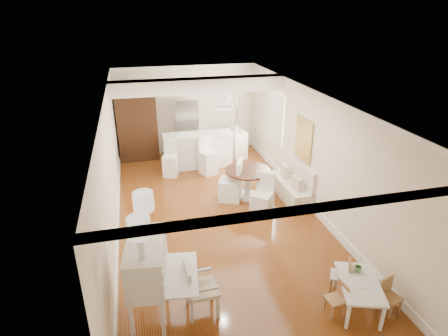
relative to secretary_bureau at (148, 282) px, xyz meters
name	(u,v)px	position (x,y,z in m)	size (l,w,h in m)	color
room	(216,131)	(1.74, 2.99, 1.29)	(9.00, 9.04, 2.82)	brown
secretary_bureau	(148,282)	(0.00, 0.00, 0.00)	(1.09, 1.11, 1.39)	white
gustavian_armchair	(202,288)	(0.80, -0.06, -0.24)	(0.53, 0.53, 0.92)	beige
kids_table	(358,295)	(3.24, -0.59, -0.44)	(0.60, 1.01, 0.50)	silver
kids_chair_a	(335,299)	(2.82, -0.61, -0.41)	(0.27, 0.27, 0.56)	#A97A4C
kids_chair_b	(340,275)	(3.16, -0.15, -0.38)	(0.30, 0.30, 0.63)	#986B45
kids_chair_c	(391,297)	(3.69, -0.79, -0.40)	(0.28, 0.28, 0.59)	#9D7247
banquette	(291,181)	(3.69, 3.16, -0.20)	(0.52, 1.60, 0.98)	silver
dining_table	(248,184)	(2.64, 3.45, -0.31)	(1.13, 1.13, 0.77)	#422215
slip_chair_near	(262,194)	(2.76, 2.70, -0.22)	(0.45, 0.47, 0.95)	white
slip_chair_far	(230,180)	(2.20, 3.48, -0.16)	(0.50, 0.52, 1.06)	white
breakfast_counter	(198,150)	(1.80, 5.76, -0.18)	(2.05, 0.65, 1.03)	white
bar_stool_left	(170,160)	(0.91, 5.26, -0.20)	(0.39, 0.39, 0.98)	white
bar_stool_right	(208,156)	(1.98, 5.15, -0.16)	(0.43, 0.43, 1.07)	white
pantry_cabinet	(137,123)	(0.10, 6.84, 0.46)	(1.20, 0.60, 2.30)	#381E11
fridge	(198,127)	(2.00, 6.81, 0.21)	(0.75, 0.65, 1.80)	silver
sideboard	(237,142)	(3.17, 6.35, -0.26)	(0.40, 0.91, 0.87)	silver
pencil_cup	(358,269)	(3.35, -0.34, -0.15)	(0.11, 0.11, 0.09)	#58985B
branch_vase	(236,127)	(3.14, 6.35, 0.26)	(0.16, 0.16, 0.17)	white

